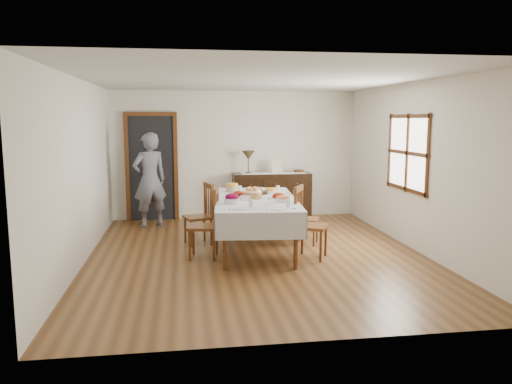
{
  "coord_description": "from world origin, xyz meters",
  "views": [
    {
      "loc": [
        -1.08,
        -7.23,
        2.04
      ],
      "look_at": [
        0.0,
        0.1,
        0.95
      ],
      "focal_mm": 35.0,
      "sensor_mm": 36.0,
      "label": 1
    }
  ],
  "objects": [
    {
      "name": "chair_left_far",
      "position": [
        -0.81,
        0.83,
        0.51
      ],
      "size": [
        0.52,
        0.52,
        1.0
      ],
      "rotation": [
        0.0,
        0.0,
        -1.28
      ],
      "color": "#522B11",
      "rests_on": "ground"
    },
    {
      "name": "casserole_dish",
      "position": [
        0.38,
        -0.1,
        0.86
      ],
      "size": [
        0.21,
        0.21,
        0.08
      ],
      "color": "silver",
      "rests_on": "dining_table"
    },
    {
      "name": "egg_basket",
      "position": [
        0.12,
        0.7,
        0.87
      ],
      "size": [
        0.28,
        0.28,
        0.11
      ],
      "color": "black",
      "rests_on": "dining_table"
    },
    {
      "name": "pineapple_bowl",
      "position": [
        -0.27,
        1.03,
        0.89
      ],
      "size": [
        0.21,
        0.21,
        0.14
      ],
      "color": "tan",
      "rests_on": "dining_table"
    },
    {
      "name": "deco_bowl",
      "position": [
        1.28,
        2.75,
        0.97
      ],
      "size": [
        0.2,
        0.2,
        0.06
      ],
      "color": "#522B11",
      "rests_on": "sideboard"
    },
    {
      "name": "carrot_bowl",
      "position": [
        0.34,
        0.72,
        0.87
      ],
      "size": [
        0.2,
        0.2,
        0.09
      ],
      "color": "silver",
      "rests_on": "dining_table"
    },
    {
      "name": "table_lamp",
      "position": [
        0.23,
        2.69,
        1.3
      ],
      "size": [
        0.26,
        0.26,
        0.46
      ],
      "color": "brown",
      "rests_on": "sideboard"
    },
    {
      "name": "beet_bowl",
      "position": [
        -0.39,
        -0.14,
        0.89
      ],
      "size": [
        0.23,
        0.23,
        0.15
      ],
      "color": "silver",
      "rests_on": "dining_table"
    },
    {
      "name": "room_shell",
      "position": [
        -0.15,
        0.42,
        1.64
      ],
      "size": [
        5.02,
        6.02,
        2.65
      ],
      "color": "silver",
      "rests_on": "ground"
    },
    {
      "name": "bread_basket",
      "position": [
        -0.02,
        0.29,
        0.9
      ],
      "size": [
        0.29,
        0.29,
        0.18
      ],
      "color": "olive",
      "rests_on": "dining_table"
    },
    {
      "name": "chair_left_near",
      "position": [
        -0.75,
        -0.04,
        0.53
      ],
      "size": [
        0.51,
        0.51,
        1.05
      ],
      "rotation": [
        0.0,
        0.0,
        -1.75
      ],
      "color": "#522B11",
      "rests_on": "ground"
    },
    {
      "name": "runner",
      "position": [
        0.73,
        2.68,
        0.95
      ],
      "size": [
        1.3,
        0.35,
        0.01
      ],
      "color": "white",
      "rests_on": "sideboard"
    },
    {
      "name": "ham_platter_b",
      "position": [
        0.36,
        0.21,
        0.85
      ],
      "size": [
        0.33,
        0.33,
        0.11
      ],
      "color": "silver",
      "rests_on": "dining_table"
    },
    {
      "name": "glass_far_a",
      "position": [
        -0.13,
        1.1,
        0.87
      ],
      "size": [
        0.06,
        0.06,
        0.09
      ],
      "color": "silver",
      "rests_on": "dining_table"
    },
    {
      "name": "person",
      "position": [
        -1.71,
        2.3,
        0.96
      ],
      "size": [
        0.7,
        0.6,
        1.91
      ],
      "primitive_type": "imported",
      "rotation": [
        0.0,
        0.0,
        3.57
      ],
      "color": "slate",
      "rests_on": "ground"
    },
    {
      "name": "ham_platter_a",
      "position": [
        -0.22,
        0.48,
        0.85
      ],
      "size": [
        0.29,
        0.29,
        0.11
      ],
      "color": "silver",
      "rests_on": "dining_table"
    },
    {
      "name": "dining_table",
      "position": [
        0.02,
        0.27,
        0.73
      ],
      "size": [
        1.42,
        2.5,
        0.83
      ],
      "rotation": [
        0.0,
        0.0,
        -0.09
      ],
      "color": "silver",
      "rests_on": "ground"
    },
    {
      "name": "setting_right",
      "position": [
        0.26,
        -0.63,
        0.85
      ],
      "size": [
        0.43,
        0.31,
        0.1
      ],
      "color": "silver",
      "rests_on": "dining_table"
    },
    {
      "name": "setting_left",
      "position": [
        -0.25,
        -0.55,
        0.85
      ],
      "size": [
        0.43,
        0.31,
        0.1
      ],
      "color": "silver",
      "rests_on": "dining_table"
    },
    {
      "name": "picture_frame",
      "position": [
        0.8,
        2.66,
        1.08
      ],
      "size": [
        0.22,
        0.08,
        0.28
      ],
      "color": "beige",
      "rests_on": "sideboard"
    },
    {
      "name": "glass_far_b",
      "position": [
        0.51,
        1.01,
        0.87
      ],
      "size": [
        0.06,
        0.06,
        0.09
      ],
      "color": "silver",
      "rests_on": "dining_table"
    },
    {
      "name": "ground",
      "position": [
        0.0,
        0.0,
        0.0
      ],
      "size": [
        6.0,
        6.0,
        0.0
      ],
      "primitive_type": "plane",
      "color": "brown"
    },
    {
      "name": "sideboard",
      "position": [
        0.71,
        2.72,
        0.47
      ],
      "size": [
        1.57,
        0.57,
        0.94
      ],
      "color": "black",
      "rests_on": "ground"
    },
    {
      "name": "chair_right_far",
      "position": [
        0.86,
        0.6,
        0.47
      ],
      "size": [
        0.51,
        0.51,
        0.92
      ],
      "rotation": [
        0.0,
        0.0,
        1.14
      ],
      "color": "#522B11",
      "rests_on": "ground"
    },
    {
      "name": "butter_dish",
      "position": [
        -0.16,
        0.11,
        0.86
      ],
      "size": [
        0.15,
        0.1,
        0.07
      ],
      "color": "silver",
      "rests_on": "dining_table"
    },
    {
      "name": "chair_right_near",
      "position": [
        0.72,
        -0.23,
        0.54
      ],
      "size": [
        0.6,
        0.6,
        1.07
      ],
      "rotation": [
        0.0,
        0.0,
        1.09
      ],
      "color": "#522B11",
      "rests_on": "ground"
    }
  ]
}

